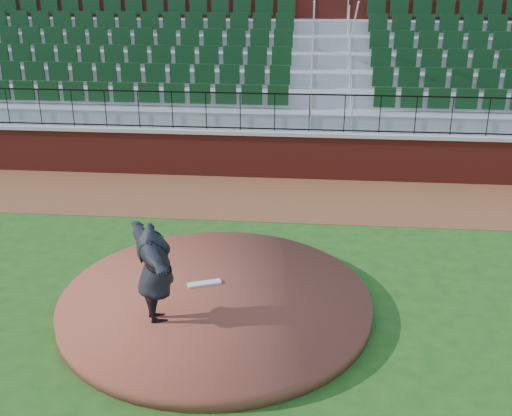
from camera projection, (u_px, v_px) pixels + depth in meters
The scene contains 10 objects.
ground at pixel (248, 310), 10.84m from camera, with size 90.00×90.00×0.00m, color #224F16.
warning_track at pixel (270, 197), 15.82m from camera, with size 34.00×3.20×0.01m, color brown.
field_wall at pixel (274, 156), 17.07m from camera, with size 34.00×0.35×1.20m, color maroon.
wall_cap at pixel (274, 132), 16.82m from camera, with size 34.00×0.45×0.10m, color #B7B7B7.
wall_railing at pixel (275, 112), 16.61m from camera, with size 34.00×0.05×1.00m, color black, non-canonical shape.
seating_stands at pixel (280, 75), 18.93m from camera, with size 34.00×5.10×4.60m, color gray, non-canonical shape.
concourse_wall at pixel (285, 47), 21.34m from camera, with size 34.00×0.50×5.50m, color maroon.
pitchers_mound at pixel (216, 303), 10.83m from camera, with size 5.36×5.36×0.25m, color brown.
pitching_rubber at pixel (204, 283), 11.16m from camera, with size 0.60×0.15×0.04m, color white.
pitcher at pixel (155, 272), 9.80m from camera, with size 2.09×0.57×1.70m, color black.
Camera 1 is at (0.98, -9.31, 5.76)m, focal length 43.92 mm.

